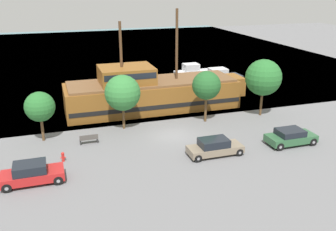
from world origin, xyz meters
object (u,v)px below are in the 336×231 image
at_px(parked_car_curb_front, 32,173).
at_px(bench_promenade_east, 89,139).
at_px(moored_boat_dockside, 193,73).
at_px(parked_car_curb_rear, 291,137).
at_px(moored_boat_outer, 220,77).
at_px(parked_car_curb_mid, 215,147).
at_px(fire_hydrant, 63,156).
at_px(pirate_ship, 151,92).

xyz_separation_m(parked_car_curb_front, bench_promenade_east, (4.49, 5.54, -0.29)).
height_order(moored_boat_dockside, bench_promenade_east, moored_boat_dockside).
bearing_deg(parked_car_curb_rear, parked_car_curb_front, -179.62).
relative_size(moored_boat_outer, parked_car_curb_mid, 1.31).
bearing_deg(moored_boat_outer, fire_hydrant, -140.14).
height_order(moored_boat_dockside, parked_car_curb_mid, moored_boat_dockside).
bearing_deg(parked_car_curb_front, moored_boat_dockside, 48.93).
height_order(moored_boat_outer, parked_car_curb_front, moored_boat_outer).
bearing_deg(parked_car_curb_mid, moored_boat_outer, 63.59).
distance_m(moored_boat_dockside, bench_promenade_east, 25.82).
relative_size(pirate_ship, moored_boat_outer, 3.42).
distance_m(parked_car_curb_mid, bench_promenade_east, 10.74).
relative_size(pirate_ship, parked_car_curb_front, 4.73).
relative_size(parked_car_curb_rear, fire_hydrant, 5.50).
distance_m(moored_boat_dockside, fire_hydrant, 29.43).
bearing_deg(pirate_ship, bench_promenade_east, -135.26).
relative_size(parked_car_curb_mid, parked_car_curb_rear, 1.05).
relative_size(parked_car_curb_front, parked_car_curb_mid, 0.95).
height_order(pirate_ship, moored_boat_dockside, pirate_ship).
height_order(moored_boat_outer, bench_promenade_east, moored_boat_outer).
bearing_deg(parked_car_curb_front, parked_car_curb_mid, 0.78).
xyz_separation_m(pirate_ship, fire_hydrant, (-9.91, -10.31, -1.44)).
height_order(parked_car_curb_front, parked_car_curb_mid, parked_car_curb_front).
bearing_deg(bench_promenade_east, pirate_ship, 44.74).
bearing_deg(bench_promenade_east, moored_boat_dockside, 48.37).
relative_size(parked_car_curb_front, fire_hydrant, 5.48).
bearing_deg(parked_car_curb_rear, fire_hydrant, 172.00).
height_order(moored_boat_outer, parked_car_curb_mid, moored_boat_outer).
height_order(moored_boat_outer, fire_hydrant, moored_boat_outer).
distance_m(moored_boat_dockside, parked_car_curb_front, 32.95).
bearing_deg(bench_promenade_east, parked_car_curb_mid, -29.90).
height_order(pirate_ship, parked_car_curb_front, pirate_ship).
distance_m(pirate_ship, fire_hydrant, 14.37).
xyz_separation_m(moored_boat_outer, fire_hydrant, (-22.04, -18.40, -0.32)).
bearing_deg(parked_car_curb_rear, moored_boat_dockside, 88.18).
height_order(parked_car_curb_rear, fire_hydrant, parked_car_curb_rear).
xyz_separation_m(pirate_ship, moored_boat_dockside, (9.55, 11.77, -1.09)).
xyz_separation_m(parked_car_curb_mid, fire_hydrant, (-11.62, 2.58, -0.27)).
distance_m(moored_boat_outer, parked_car_curb_mid, 23.42).
xyz_separation_m(parked_car_curb_front, parked_car_curb_mid, (13.81, 0.19, -0.04)).
relative_size(moored_boat_dockside, parked_car_curb_rear, 1.28).
xyz_separation_m(parked_car_curb_mid, bench_promenade_east, (-9.31, 5.35, -0.25)).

